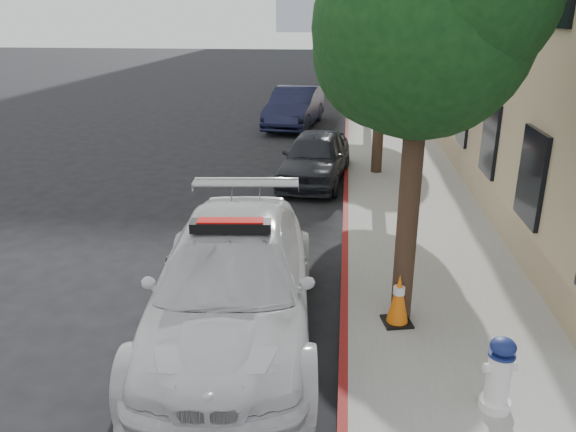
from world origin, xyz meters
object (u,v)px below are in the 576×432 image
Objects in this scene: parked_car_mid at (315,157)px; traffic_cone at (398,299)px; fire_hydrant at (499,375)px; police_car at (233,283)px; parked_car_far at (295,107)px.

traffic_cone is (1.63, -7.60, -0.15)m from parked_car_mid.
parked_car_mid reaches higher than fire_hydrant.
parked_car_far is at bearing 86.49° from police_car.
traffic_cone is at bearing -72.35° from parked_car_far.
police_car is at bearing 143.61° from fire_hydrant.
parked_car_mid is at bearing 93.43° from fire_hydrant.
police_car is 1.23× the size of parked_car_far.
fire_hydrant is at bearing -29.79° from police_car.
police_car is at bearing -173.28° from traffic_cone.
fire_hydrant is (3.85, -17.02, -0.18)m from parked_car_far.
parked_car_far reaches higher than fire_hydrant.
traffic_cone is at bearing 106.39° from fire_hydrant.
police_car is 1.44× the size of parked_car_mid.
parked_car_mid reaches higher than traffic_cone.
parked_car_far is at bearing 105.80° from parked_car_mid.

